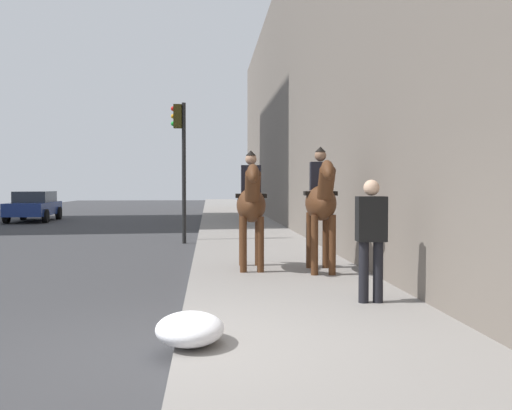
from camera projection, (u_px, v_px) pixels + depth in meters
name	position (u px, v px, depth m)	size (l,w,h in m)	color
sidewalk_slab	(335.00, 345.00, 6.02)	(120.00, 3.33, 0.12)	gray
mounted_horse_near	(251.00, 203.00, 10.99)	(2.15, 0.62, 2.30)	#4C2B16
mounted_horse_far	(321.00, 201.00, 10.66)	(2.15, 0.67, 2.35)	#4C2B16
pedestrian_greeting	(371.00, 232.00, 7.88)	(0.28, 0.41, 1.70)	black
car_near_lane	(34.00, 205.00, 27.55)	(4.60, 2.10, 1.44)	navy
traffic_light_near_curb	(181.00, 150.00, 16.96)	(0.20, 0.44, 4.18)	black
snow_pile_near	(190.00, 329.00, 5.84)	(0.91, 0.70, 0.32)	white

